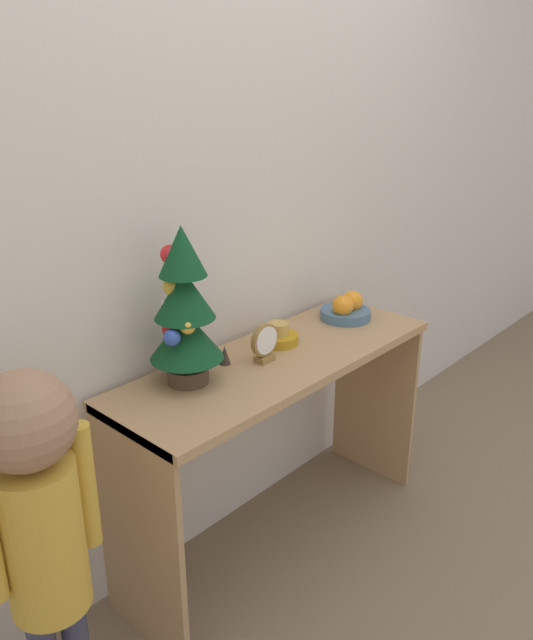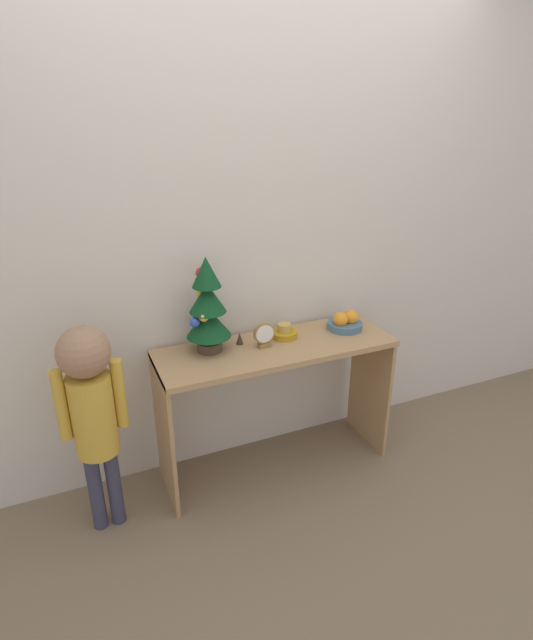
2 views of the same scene
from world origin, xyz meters
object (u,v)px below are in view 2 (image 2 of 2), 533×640
at_px(desk_clock, 264,335).
at_px(figurine, 240,338).
at_px(mini_tree, 207,307).
at_px(singing_bowl, 284,333).
at_px(fruit_bowl, 345,322).
at_px(child_figure, 91,401).

xyz_separation_m(desk_clock, figurine, (-0.10, 0.08, -0.03)).
height_order(mini_tree, singing_bowl, mini_tree).
bearing_deg(mini_tree, fruit_bowl, -3.06).
distance_m(desk_clock, figurine, 0.13).
bearing_deg(desk_clock, fruit_bowl, 3.69).
xyz_separation_m(mini_tree, child_figure, (-0.59, -0.17, -0.29)).
bearing_deg(figurine, fruit_bowl, -4.76).
height_order(fruit_bowl, child_figure, child_figure).
xyz_separation_m(fruit_bowl, desk_clock, (-0.49, -0.03, 0.03)).
relative_size(fruit_bowl, desk_clock, 1.47).
relative_size(mini_tree, figurine, 7.67).
bearing_deg(singing_bowl, fruit_bowl, -5.72).
relative_size(mini_tree, child_figure, 0.46).
distance_m(figurine, child_figure, 0.78).
bearing_deg(figurine, singing_bowl, -3.38).
relative_size(singing_bowl, figurine, 2.20).
height_order(singing_bowl, child_figure, child_figure).
height_order(mini_tree, child_figure, mini_tree).
distance_m(fruit_bowl, singing_bowl, 0.35).
xyz_separation_m(fruit_bowl, child_figure, (-1.35, -0.13, -0.09)).
height_order(singing_bowl, desk_clock, desk_clock).
xyz_separation_m(singing_bowl, figurine, (-0.24, 0.01, 0.01)).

